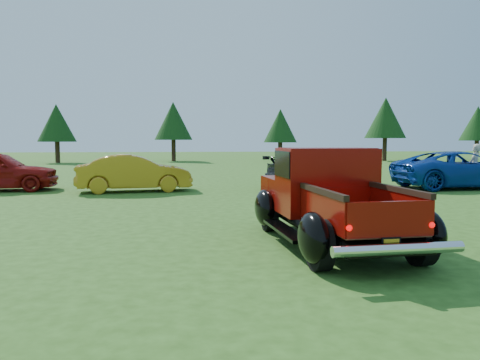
% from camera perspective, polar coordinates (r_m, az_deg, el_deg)
% --- Properties ---
extents(ground, '(120.00, 120.00, 0.00)m').
position_cam_1_polar(ground, '(9.45, 3.13, -6.33)').
color(ground, '#2B4E16').
rests_on(ground, ground).
extents(tree_west, '(2.94, 2.94, 4.60)m').
position_cam_1_polar(tree_west, '(39.60, -21.46, 6.47)').
color(tree_west, '#332114').
rests_on(tree_west, ground).
extents(tree_mid_left, '(3.20, 3.20, 5.00)m').
position_cam_1_polar(tree_mid_left, '(40.21, -8.14, 7.13)').
color(tree_mid_left, '#332114').
rests_on(tree_mid_left, ground).
extents(tree_mid_right, '(2.82, 2.82, 4.40)m').
position_cam_1_polar(tree_mid_right, '(39.87, 4.94, 6.59)').
color(tree_mid_right, '#332114').
rests_on(tree_mid_right, ground).
extents(tree_east, '(3.46, 3.46, 5.40)m').
position_cam_1_polar(tree_east, '(42.05, 17.31, 7.23)').
color(tree_east, '#332114').
rests_on(tree_east, ground).
extents(tree_far_east, '(3.07, 3.07, 4.80)m').
position_cam_1_polar(tree_far_east, '(47.14, 26.98, 6.15)').
color(tree_far_east, '#332114').
rests_on(tree_far_east, ground).
extents(pickup_truck, '(2.45, 4.71, 1.70)m').
position_cam_1_polar(pickup_truck, '(8.62, 10.38, -2.06)').
color(pickup_truck, black).
rests_on(pickup_truck, ground).
extents(show_car_yellow, '(4.14, 1.97, 1.31)m').
position_cam_1_polar(show_car_yellow, '(16.99, -12.77, 0.83)').
color(show_car_yellow, '#BA7E18').
rests_on(show_car_yellow, ground).
extents(show_car_grey, '(4.65, 2.57, 1.28)m').
position_cam_1_polar(show_car_grey, '(17.98, 10.14, 1.04)').
color(show_car_grey, black).
rests_on(show_car_grey, ground).
extents(show_car_blue, '(5.15, 2.56, 1.40)m').
position_cam_1_polar(show_car_blue, '(19.60, 25.35, 1.14)').
color(show_car_blue, '#0D3697').
rests_on(show_car_blue, ground).
extents(spectator, '(0.73, 0.69, 1.67)m').
position_cam_1_polar(spectator, '(20.29, 26.71, 1.59)').
color(spectator, '#B4AF9C').
rests_on(spectator, ground).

